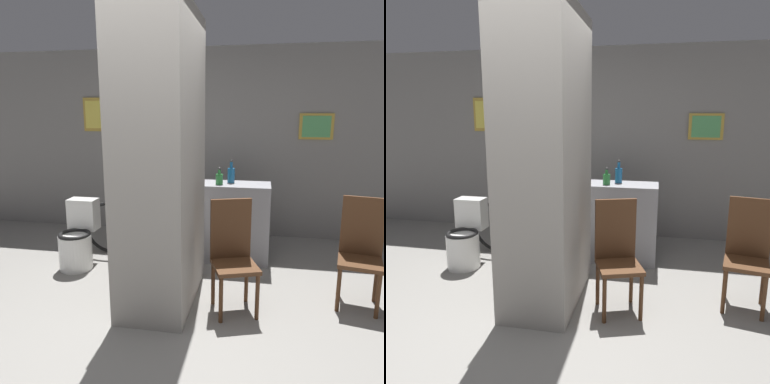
# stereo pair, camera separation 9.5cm
# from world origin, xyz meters

# --- Properties ---
(ground_plane) EXTENTS (14.00, 14.00, 0.00)m
(ground_plane) POSITION_xyz_m (0.00, 0.00, 0.00)
(ground_plane) COLOR gray
(wall_back) EXTENTS (8.00, 0.09, 2.60)m
(wall_back) POSITION_xyz_m (-0.00, 2.63, 1.30)
(wall_back) COLOR gray
(wall_back) RESTS_ON ground_plane
(pillar_center) EXTENTS (0.63, 1.18, 2.60)m
(pillar_center) POSITION_xyz_m (-0.07, 0.59, 1.30)
(pillar_center) COLOR gray
(pillar_center) RESTS_ON ground_plane
(counter_shelf) EXTENTS (1.10, 0.44, 0.92)m
(counter_shelf) POSITION_xyz_m (0.37, 1.65, 0.46)
(counter_shelf) COLOR gray
(counter_shelf) RESTS_ON ground_plane
(toilet) EXTENTS (0.36, 0.52, 0.75)m
(toilet) POSITION_xyz_m (-1.21, 1.11, 0.32)
(toilet) COLOR silver
(toilet) RESTS_ON ground_plane
(chair_near_pillar) EXTENTS (0.47, 0.47, 0.99)m
(chair_near_pillar) POSITION_xyz_m (0.58, 0.50, 0.53)
(chair_near_pillar) COLOR #4C2D19
(chair_near_pillar) RESTS_ON ground_plane
(chair_by_doorway) EXTENTS (0.44, 0.44, 0.99)m
(chair_by_doorway) POSITION_xyz_m (1.72, 0.80, 0.53)
(chair_by_doorway) COLOR #4C2D19
(chair_by_doorway) RESTS_ON ground_plane
(bicycle) EXTENTS (1.66, 0.42, 0.71)m
(bicycle) POSITION_xyz_m (-0.52, 1.57, 0.34)
(bicycle) COLOR black
(bicycle) RESTS_ON ground_plane
(bottle_tall) EXTENTS (0.08, 0.08, 0.27)m
(bottle_tall) POSITION_xyz_m (0.46, 1.71, 1.02)
(bottle_tall) COLOR #19598C
(bottle_tall) RESTS_ON counter_shelf
(bottle_short) EXTENTS (0.08, 0.08, 0.20)m
(bottle_short) POSITION_xyz_m (0.34, 1.58, 0.99)
(bottle_short) COLOR #267233
(bottle_short) RESTS_ON counter_shelf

